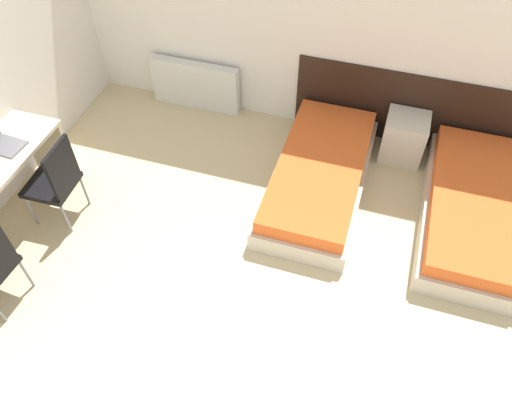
% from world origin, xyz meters
% --- Properties ---
extents(wall_back, '(6.09, 0.05, 2.70)m').
position_xyz_m(wall_back, '(0.00, 4.18, 1.35)').
color(wall_back, white).
rests_on(wall_back, ground_plane).
extents(headboard_panel, '(2.47, 0.03, 0.86)m').
position_xyz_m(headboard_panel, '(1.14, 4.14, 0.43)').
color(headboard_panel, black).
rests_on(headboard_panel, ground_plane).
extents(bed_near_window, '(0.89, 1.93, 0.37)m').
position_xyz_m(bed_near_window, '(0.40, 3.14, 0.18)').
color(bed_near_window, beige).
rests_on(bed_near_window, ground_plane).
extents(bed_near_door, '(0.89, 1.93, 0.37)m').
position_xyz_m(bed_near_door, '(1.88, 3.14, 0.18)').
color(bed_near_door, beige).
rests_on(bed_near_door, ground_plane).
extents(nightstand, '(0.43, 0.41, 0.50)m').
position_xyz_m(nightstand, '(1.14, 3.90, 0.25)').
color(nightstand, beige).
rests_on(nightstand, ground_plane).
extents(radiator, '(1.06, 0.12, 0.58)m').
position_xyz_m(radiator, '(-1.30, 4.06, 0.29)').
color(radiator, silver).
rests_on(radiator, ground_plane).
extents(chair_near_laptop, '(0.44, 0.44, 0.92)m').
position_xyz_m(chair_near_laptop, '(-1.84, 2.07, 0.50)').
color(chair_near_laptop, black).
rests_on(chair_near_laptop, ground_plane).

